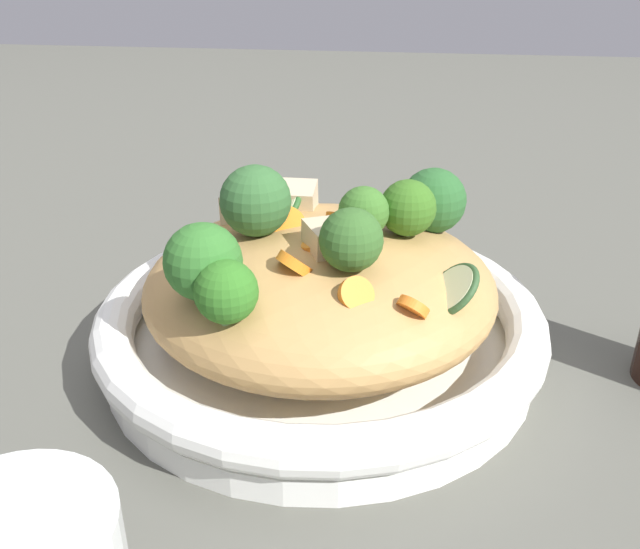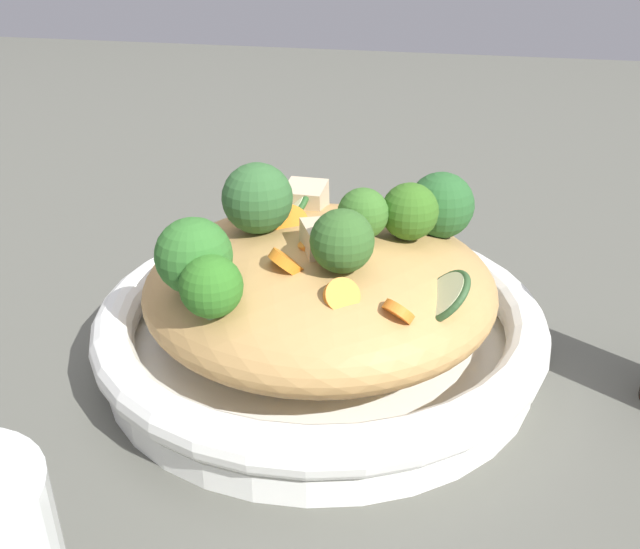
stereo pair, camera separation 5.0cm
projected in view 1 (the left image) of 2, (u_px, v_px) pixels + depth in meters
ground_plane at (320, 354)px, 0.53m from camera, size 3.00×3.00×0.00m
serving_bowl at (320, 326)px, 0.52m from camera, size 0.34×0.34×0.05m
noodle_heap at (320, 285)px, 0.51m from camera, size 0.26×0.26×0.08m
broccoli_florets at (319, 226)px, 0.47m from camera, size 0.20×0.21×0.08m
carrot_coins at (324, 254)px, 0.46m from camera, size 0.13×0.13×0.03m
zucchini_slices at (370, 251)px, 0.48m from camera, size 0.17×0.15×0.04m
chicken_chunks at (290, 217)px, 0.51m from camera, size 0.12×0.13×0.03m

